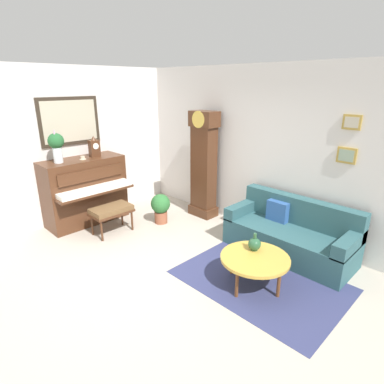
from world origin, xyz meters
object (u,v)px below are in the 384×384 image
object	(u,v)px
couch	(290,234)
mantel_clock	(94,147)
flower_vase	(56,144)
green_jug	(254,244)
piano	(85,191)
piano_bench	(111,211)
grandfather_clock	(204,168)
potted_plant	(161,207)
teacup	(83,158)
coffee_table	(255,259)

from	to	relation	value
couch	mantel_clock	distance (m)	3.71
couch	flower_vase	xyz separation A→B (m)	(-3.28, -2.04, 1.22)
flower_vase	green_jug	world-z (taller)	flower_vase
piano	mantel_clock	bearing A→B (deg)	89.49
piano	couch	distance (m)	3.68
piano_bench	grandfather_clock	bearing A→B (deg)	71.39
piano	potted_plant	world-z (taller)	piano
mantel_clock	teacup	xyz separation A→B (m)	(0.06, -0.27, -0.15)
mantel_clock	flower_vase	world-z (taller)	flower_vase
piano_bench	couch	world-z (taller)	couch
coffee_table	teacup	size ratio (longest dim) A/B	7.59
piano_bench	flower_vase	xyz separation A→B (m)	(-0.74, -0.49, 1.12)
couch	teacup	xyz separation A→B (m)	(-3.22, -1.63, 0.93)
couch	coffee_table	xyz separation A→B (m)	(0.09, -1.08, 0.06)
couch	flower_vase	distance (m)	4.05
piano	teacup	size ratio (longest dim) A/B	12.41
green_jug	potted_plant	world-z (taller)	green_jug
grandfather_clock	teacup	bearing A→B (deg)	-125.17
piano_bench	mantel_clock	world-z (taller)	mantel_clock
teacup	green_jug	distance (m)	3.36
grandfather_clock	potted_plant	distance (m)	1.10
couch	flower_vase	size ratio (longest dim) A/B	3.28
mantel_clock	piano_bench	bearing A→B (deg)	-14.43
piano_bench	flower_vase	bearing A→B (deg)	-146.86
grandfather_clock	green_jug	world-z (taller)	grandfather_clock
coffee_table	green_jug	distance (m)	0.22
flower_vase	green_jug	size ratio (longest dim) A/B	2.42
mantel_clock	green_jug	xyz separation A→B (m)	(3.26, 0.42, -0.89)
grandfather_clock	green_jug	xyz separation A→B (m)	(1.95, -1.10, -0.47)
couch	teacup	size ratio (longest dim) A/B	16.38
coffee_table	flower_vase	xyz separation A→B (m)	(-3.38, -0.96, 1.15)
flower_vase	potted_plant	xyz separation A→B (m)	(1.02, 1.35, -1.21)
grandfather_clock	potted_plant	xyz separation A→B (m)	(-0.30, -0.84, -0.64)
grandfather_clock	mantel_clock	world-z (taller)	grandfather_clock
green_jug	flower_vase	bearing A→B (deg)	-161.42
potted_plant	green_jug	bearing A→B (deg)	-6.47
potted_plant	grandfather_clock	bearing A→B (deg)	70.51
mantel_clock	potted_plant	bearing A→B (deg)	33.51
couch	coffee_table	world-z (taller)	couch
piano_bench	grandfather_clock	world-z (taller)	grandfather_clock
piano_bench	couch	bearing A→B (deg)	31.41
piano	green_jug	world-z (taller)	piano
couch	coffee_table	distance (m)	1.09
piano_bench	flower_vase	distance (m)	1.43
piano	flower_vase	distance (m)	1.00
grandfather_clock	piano_bench	bearing A→B (deg)	-108.61
piano_bench	teacup	xyz separation A→B (m)	(-0.68, -0.08, 0.83)
mantel_clock	teacup	distance (m)	0.31
teacup	potted_plant	distance (m)	1.63
piano_bench	green_jug	bearing A→B (deg)	13.64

